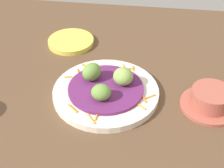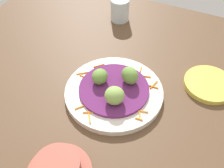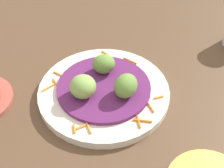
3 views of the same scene
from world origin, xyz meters
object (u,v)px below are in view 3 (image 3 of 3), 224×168
object	(u,v)px
guac_scoop_center	(104,63)
guac_scoop_right	(81,87)
main_plate	(104,92)
guac_scoop_left	(126,86)

from	to	relation	value
guac_scoop_center	guac_scoop_right	world-z (taller)	guac_scoop_right
main_plate	guac_scoop_center	size ratio (longest dim) A/B	5.62
main_plate	guac_scoop_left	world-z (taller)	guac_scoop_left
main_plate	guac_scoop_right	xyz separation A→B (cm)	(-4.31, -2.01, 3.84)
guac_scoop_left	guac_scoop_center	world-z (taller)	guac_scoop_left
guac_scoop_center	guac_scoop_left	bearing A→B (deg)	-65.00
guac_scoop_left	guac_scoop_right	world-z (taller)	guac_scoop_left
main_plate	guac_scoop_left	distance (cm)	6.16
guac_scoop_right	main_plate	bearing A→B (deg)	25.00
main_plate	guac_scoop_center	world-z (taller)	guac_scoop_center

